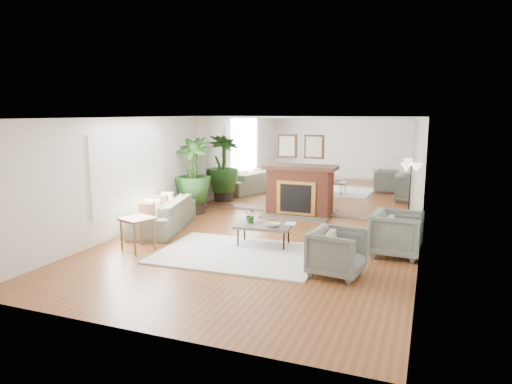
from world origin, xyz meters
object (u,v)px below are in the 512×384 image
at_px(sofa, 163,214).
at_px(floor_lamp, 411,173).
at_px(coffee_table, 263,226).
at_px(fireplace, 298,190).
at_px(armchair_back, 397,234).
at_px(side_table, 137,223).
at_px(potted_ficus, 193,173).
at_px(armchair_front, 337,252).

bearing_deg(sofa, floor_lamp, 98.12).
bearing_deg(coffee_table, floor_lamp, 44.68).
xyz_separation_m(fireplace, armchair_back, (2.60, -2.55, -0.25)).
bearing_deg(coffee_table, armchair_back, 7.48).
height_order(coffee_table, sofa, sofa).
height_order(armchair_back, side_table, armchair_back).
bearing_deg(potted_ficus, floor_lamp, 4.13).
distance_m(fireplace, sofa, 3.47).
relative_size(fireplace, armchair_front, 2.47).
bearing_deg(armchair_front, side_table, 97.20).
bearing_deg(floor_lamp, armchair_front, -104.21).
height_order(fireplace, floor_lamp, fireplace).
distance_m(armchair_back, side_table, 4.85).
bearing_deg(floor_lamp, coffee_table, -135.32).
relative_size(sofa, armchair_front, 2.81).
relative_size(coffee_table, armchair_back, 1.27).
bearing_deg(fireplace, sofa, -135.23).
bearing_deg(armchair_front, fireplace, 31.56).
bearing_deg(armchair_back, coffee_table, 100.51).
bearing_deg(side_table, potted_ficus, 99.81).
height_order(coffee_table, floor_lamp, floor_lamp).
bearing_deg(coffee_table, potted_ficus, 141.47).
relative_size(fireplace, armchair_back, 2.27).
height_order(fireplace, side_table, fireplace).
bearing_deg(armchair_back, sofa, 91.62).
relative_size(armchair_back, side_table, 1.28).
height_order(sofa, potted_ficus, potted_ficus).
bearing_deg(potted_ficus, coffee_table, -38.53).
bearing_deg(coffee_table, side_table, -153.66).
relative_size(sofa, armchair_back, 2.58).
height_order(coffee_table, armchair_back, armchair_back).
xyz_separation_m(armchair_front, potted_ficus, (-4.38, 3.25, 0.67)).
relative_size(fireplace, floor_lamp, 1.38).
relative_size(armchair_back, armchair_front, 1.09).
distance_m(armchair_back, armchair_front, 1.63).
xyz_separation_m(fireplace, potted_ficus, (-2.60, -0.71, 0.39)).
distance_m(fireplace, armchair_front, 4.35).
relative_size(side_table, potted_ficus, 0.36).
bearing_deg(armchair_front, potted_ficus, 60.80).
relative_size(armchair_back, potted_ficus, 0.46).
height_order(side_table, potted_ficus, potted_ficus).
xyz_separation_m(fireplace, armchair_front, (1.78, -3.96, -0.28)).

